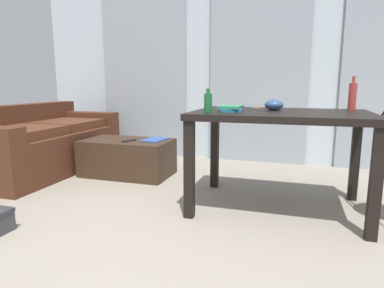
{
  "coord_description": "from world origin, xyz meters",
  "views": [
    {
      "loc": [
        0.48,
        -1.31,
        0.99
      ],
      "look_at": [
        -0.45,
        1.64,
        0.43
      ],
      "focal_mm": 30.93,
      "sensor_mm": 36.0,
      "label": 1
    }
  ],
  "objects_px": {
    "bowl": "(274,105)",
    "coffee_table": "(128,157)",
    "couch": "(42,144)",
    "magazine": "(155,140)",
    "scissors": "(258,108)",
    "craft_table": "(280,124)",
    "bottle_near": "(352,96)",
    "book_stack": "(231,108)",
    "bottle_far": "(208,103)",
    "tv_remote_primary": "(129,140)"
  },
  "relations": [
    {
      "from": "bowl",
      "to": "coffee_table",
      "type": "bearing_deg",
      "value": 164.8
    },
    {
      "from": "couch",
      "to": "magazine",
      "type": "bearing_deg",
      "value": 8.17
    },
    {
      "from": "couch",
      "to": "scissors",
      "type": "distance_m",
      "value": 2.5
    },
    {
      "from": "scissors",
      "to": "magazine",
      "type": "height_order",
      "value": "scissors"
    },
    {
      "from": "couch",
      "to": "magazine",
      "type": "distance_m",
      "value": 1.35
    },
    {
      "from": "craft_table",
      "to": "bottle_near",
      "type": "distance_m",
      "value": 0.65
    },
    {
      "from": "couch",
      "to": "bottle_near",
      "type": "distance_m",
      "value": 3.25
    },
    {
      "from": "book_stack",
      "to": "scissors",
      "type": "height_order",
      "value": "book_stack"
    },
    {
      "from": "bowl",
      "to": "scissors",
      "type": "relative_size",
      "value": 1.46
    },
    {
      "from": "bottle_far",
      "to": "craft_table",
      "type": "bearing_deg",
      "value": 31.47
    },
    {
      "from": "bottle_far",
      "to": "book_stack",
      "type": "height_order",
      "value": "bottle_far"
    },
    {
      "from": "bottle_far",
      "to": "bowl",
      "type": "xyz_separation_m",
      "value": [
        0.44,
        0.41,
        -0.03
      ]
    },
    {
      "from": "craft_table",
      "to": "magazine",
      "type": "xyz_separation_m",
      "value": [
        -1.33,
        0.59,
        -0.28
      ]
    },
    {
      "from": "craft_table",
      "to": "bowl",
      "type": "distance_m",
      "value": 0.19
    },
    {
      "from": "craft_table",
      "to": "bottle_near",
      "type": "height_order",
      "value": "bottle_near"
    },
    {
      "from": "bottle_near",
      "to": "bottle_far",
      "type": "xyz_separation_m",
      "value": [
        -1.04,
        -0.6,
        -0.04
      ]
    },
    {
      "from": "coffee_table",
      "to": "magazine",
      "type": "bearing_deg",
      "value": 12.52
    },
    {
      "from": "couch",
      "to": "bowl",
      "type": "relative_size",
      "value": 12.27
    },
    {
      "from": "couch",
      "to": "bowl",
      "type": "height_order",
      "value": "bowl"
    },
    {
      "from": "tv_remote_primary",
      "to": "magazine",
      "type": "distance_m",
      "value": 0.28
    },
    {
      "from": "couch",
      "to": "book_stack",
      "type": "relative_size",
      "value": 6.82
    },
    {
      "from": "book_stack",
      "to": "magazine",
      "type": "bearing_deg",
      "value": 144.13
    },
    {
      "from": "coffee_table",
      "to": "bowl",
      "type": "height_order",
      "value": "bowl"
    },
    {
      "from": "bowl",
      "to": "book_stack",
      "type": "xyz_separation_m",
      "value": [
        -0.31,
        -0.2,
        -0.02
      ]
    },
    {
      "from": "craft_table",
      "to": "couch",
      "type": "bearing_deg",
      "value": 171.4
    },
    {
      "from": "scissors",
      "to": "bottle_far",
      "type": "bearing_deg",
      "value": -115.8
    },
    {
      "from": "craft_table",
      "to": "bowl",
      "type": "xyz_separation_m",
      "value": [
        -0.06,
        0.1,
        0.15
      ]
    },
    {
      "from": "craft_table",
      "to": "tv_remote_primary",
      "type": "height_order",
      "value": "craft_table"
    },
    {
      "from": "scissors",
      "to": "magazine",
      "type": "distance_m",
      "value": 1.22
    },
    {
      "from": "bottle_near",
      "to": "bowl",
      "type": "distance_m",
      "value": 0.63
    },
    {
      "from": "couch",
      "to": "craft_table",
      "type": "xyz_separation_m",
      "value": [
        2.66,
        -0.4,
        0.37
      ]
    },
    {
      "from": "coffee_table",
      "to": "craft_table",
      "type": "height_order",
      "value": "craft_table"
    },
    {
      "from": "couch",
      "to": "scissors",
      "type": "xyz_separation_m",
      "value": [
        2.45,
        -0.11,
        0.47
      ]
    },
    {
      "from": "craft_table",
      "to": "bottle_far",
      "type": "xyz_separation_m",
      "value": [
        -0.5,
        -0.31,
        0.18
      ]
    },
    {
      "from": "bottle_near",
      "to": "tv_remote_primary",
      "type": "distance_m",
      "value": 2.16
    },
    {
      "from": "bottle_near",
      "to": "tv_remote_primary",
      "type": "bearing_deg",
      "value": 176.0
    },
    {
      "from": "scissors",
      "to": "bowl",
      "type": "bearing_deg",
      "value": -52.41
    },
    {
      "from": "coffee_table",
      "to": "bottle_near",
      "type": "relative_size",
      "value": 3.53
    },
    {
      "from": "coffee_table",
      "to": "tv_remote_primary",
      "type": "xyz_separation_m",
      "value": [
        0.07,
        -0.08,
        0.21
      ]
    },
    {
      "from": "bottle_near",
      "to": "book_stack",
      "type": "bearing_deg",
      "value": -156.47
    },
    {
      "from": "couch",
      "to": "coffee_table",
      "type": "xyz_separation_m",
      "value": [
        1.03,
        0.12,
        -0.11
      ]
    },
    {
      "from": "tv_remote_primary",
      "to": "craft_table",
      "type": "bearing_deg",
      "value": 6.96
    },
    {
      "from": "scissors",
      "to": "tv_remote_primary",
      "type": "bearing_deg",
      "value": 173.71
    },
    {
      "from": "couch",
      "to": "book_stack",
      "type": "height_order",
      "value": "book_stack"
    },
    {
      "from": "bottle_far",
      "to": "bowl",
      "type": "bearing_deg",
      "value": 42.57
    },
    {
      "from": "tv_remote_primary",
      "to": "couch",
      "type": "bearing_deg",
      "value": -154.95
    },
    {
      "from": "bottle_far",
      "to": "tv_remote_primary",
      "type": "bearing_deg",
      "value": 144.7
    },
    {
      "from": "craft_table",
      "to": "book_stack",
      "type": "relative_size",
      "value": 4.97
    },
    {
      "from": "bottle_near",
      "to": "scissors",
      "type": "height_order",
      "value": "bottle_near"
    },
    {
      "from": "craft_table",
      "to": "book_stack",
      "type": "xyz_separation_m",
      "value": [
        -0.37,
        -0.1,
        0.12
      ]
    }
  ]
}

